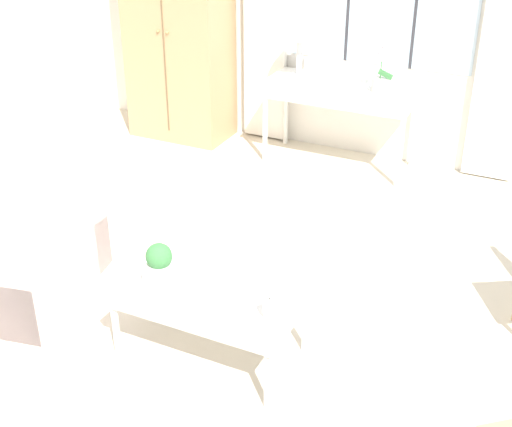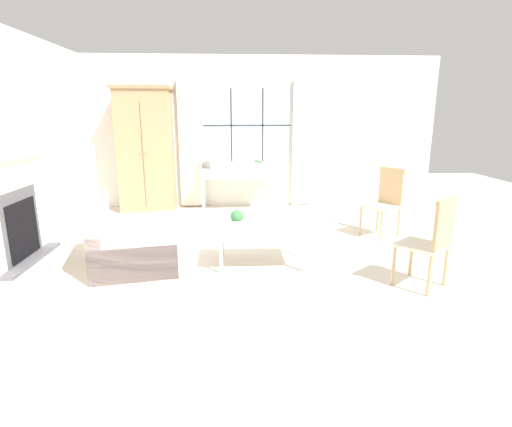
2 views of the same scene
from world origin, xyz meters
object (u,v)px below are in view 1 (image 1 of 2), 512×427
at_px(pillar_candle, 269,310).
at_px(potted_orchid, 381,73).
at_px(console_table, 341,94).
at_px(coffee_table, 210,297).
at_px(table_lamp, 300,29).
at_px(potted_plant_small, 159,264).
at_px(armoire, 178,21).
at_px(armchair_upholstered, 4,255).

bearing_deg(pillar_candle, potted_orchid, 96.29).
xyz_separation_m(console_table, coffee_table, (0.26, -2.86, -0.27)).
xyz_separation_m(potted_orchid, coffee_table, (-0.09, -2.81, -0.52)).
bearing_deg(pillar_candle, coffee_table, 166.85).
height_order(console_table, coffee_table, console_table).
distance_m(table_lamp, potted_orchid, 0.82).
bearing_deg(potted_plant_small, coffee_table, 9.67).
relative_size(potted_orchid, coffee_table, 0.42).
xyz_separation_m(armoire, pillar_candle, (2.31, -2.97, -0.62)).
bearing_deg(armoire, console_table, -0.63).
distance_m(potted_orchid, potted_plant_small, 2.91).
xyz_separation_m(armchair_upholstered, potted_plant_small, (1.24, -0.04, 0.30)).
bearing_deg(coffee_table, console_table, 95.29).
height_order(armoire, armchair_upholstered, armoire).
bearing_deg(console_table, potted_orchid, -7.28).
relative_size(coffee_table, pillar_candle, 7.60).
bearing_deg(potted_plant_small, potted_orchid, 82.53).
xyz_separation_m(table_lamp, potted_orchid, (0.77, -0.08, -0.27)).
height_order(console_table, pillar_candle, console_table).
distance_m(table_lamp, pillar_candle, 3.25).
distance_m(potted_orchid, coffee_table, 2.86).
bearing_deg(table_lamp, potted_orchid, -5.73).
height_order(coffee_table, potted_plant_small, potted_plant_small).
height_order(armchair_upholstered, pillar_candle, armchair_upholstered).
height_order(armoire, potted_plant_small, armoire).
height_order(armoire, pillar_candle, armoire).
xyz_separation_m(armoire, console_table, (1.64, -0.02, -0.46)).
bearing_deg(armoire, armchair_upholstered, -82.52).
height_order(armoire, console_table, armoire).
relative_size(table_lamp, coffee_table, 0.53).
distance_m(armoire, pillar_candle, 3.81).
bearing_deg(table_lamp, armchair_upholstered, -106.26).
bearing_deg(potted_plant_small, pillar_candle, -3.74).
relative_size(console_table, potted_orchid, 3.04).
distance_m(armoire, armchair_upholstered, 3.03).
xyz_separation_m(table_lamp, coffee_table, (0.68, -2.89, -0.79)).
bearing_deg(console_table, table_lamp, 175.58).
distance_m(console_table, coffee_table, 2.88).
distance_m(armchair_upholstered, pillar_candle, 1.95).
height_order(potted_plant_small, pillar_candle, potted_plant_small).
distance_m(potted_orchid, armchair_upholstered, 3.31).
xyz_separation_m(console_table, armchair_upholstered, (-1.26, -2.86, -0.40)).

